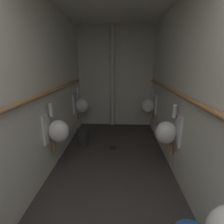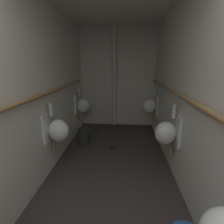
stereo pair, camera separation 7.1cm
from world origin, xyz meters
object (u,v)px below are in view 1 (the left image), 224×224
Objects in this scene: urinal_left_far at (81,105)px; waste_bin at (83,137)px; urinal_right_far at (149,105)px; urinal_right_mid at (167,132)px; urinal_left_mid at (57,130)px; standpipe_back_wall at (112,79)px; floor_drain at (113,148)px.

urinal_left_far is 2.24× the size of waste_bin.
urinal_right_mid is at bearing -90.00° from urinal_right_far.
standpipe_back_wall is at bearing 70.67° from urinal_left_mid.
standpipe_back_wall is 1.81m from floor_drain.
urinal_right_far is at bearing 45.61° from floor_drain.
urinal_left_mid is at bearing -99.97° from waste_bin.
waste_bin is at bearing -153.73° from urinal_right_far.
urinal_right_far is (1.61, 1.61, 0.00)m from urinal_left_mid.
urinal_right_mid is 1.00× the size of urinal_right_far.
urinal_right_mid reaches higher than floor_drain.
urinal_left_mid and urinal_right_far have the same top height.
urinal_right_far is 1.15m from standpipe_back_wall.
urinal_left_far reaches higher than floor_drain.
urinal_left_far is 1.00× the size of urinal_right_mid.
urinal_right_far is (0.00, 1.59, 0.00)m from urinal_right_mid.
urinal_left_far is at bearing 135.31° from floor_drain.
urinal_left_far is 1.61m from urinal_right_far.
urinal_left_mid is at bearing -135.43° from floor_drain.
standpipe_back_wall is (0.72, 2.07, 0.58)m from urinal_left_mid.
urinal_left_far is 0.31× the size of standpipe_back_wall.
urinal_left_far is at bearing 90.00° from urinal_left_mid.
urinal_left_mid is 1.61m from urinal_right_mid.
standpipe_back_wall is 1.70m from waste_bin.
urinal_right_mid is 1.31m from floor_drain.
urinal_right_far is at bearing 26.27° from waste_bin.
standpipe_back_wall is at bearing 64.13° from waste_bin.
standpipe_back_wall is 17.67× the size of floor_drain.
floor_drain is 0.66m from waste_bin.
urinal_left_mid is 2.28m from urinal_right_far.
urinal_left_far and urinal_right_far have the same top height.
urinal_left_mid is 1.55m from urinal_left_far.
floor_drain is (0.78, -0.78, -0.68)m from urinal_left_far.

